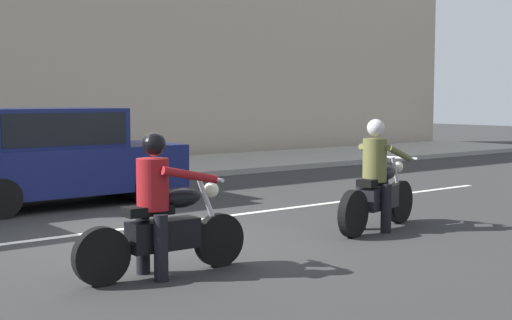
# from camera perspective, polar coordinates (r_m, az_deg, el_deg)

# --- Properties ---
(ground_plane) EXTENTS (80.00, 80.00, 0.00)m
(ground_plane) POSITION_cam_1_polar(r_m,az_deg,el_deg) (9.64, -9.10, -6.39)
(ground_plane) COLOR #2D2D2D
(lane_marking_stripe) EXTENTS (18.00, 0.14, 0.01)m
(lane_marking_stripe) POSITION_cam_1_polar(r_m,az_deg,el_deg) (10.25, -13.60, -5.77)
(lane_marking_stripe) COLOR silver
(lane_marking_stripe) RESTS_ON ground_plane
(motorcycle_with_rider_crimson) EXTENTS (2.02, 0.70, 1.54)m
(motorcycle_with_rider_crimson) POSITION_cam_1_polar(r_m,az_deg,el_deg) (7.62, -7.56, -4.53)
(motorcycle_with_rider_crimson) COLOR black
(motorcycle_with_rider_crimson) RESTS_ON ground_plane
(motorcycle_with_rider_olive) EXTENTS (2.04, 0.80, 1.60)m
(motorcycle_with_rider_olive) POSITION_cam_1_polar(r_m,az_deg,el_deg) (10.34, 9.73, -1.99)
(motorcycle_with_rider_olive) COLOR black
(motorcycle_with_rider_olive) RESTS_ON ground_plane
(parked_sedan_navy) EXTENTS (4.28, 1.82, 1.72)m
(parked_sedan_navy) POSITION_cam_1_polar(r_m,az_deg,el_deg) (12.99, -15.77, 0.31)
(parked_sedan_navy) COLOR #11194C
(parked_sedan_navy) RESTS_ON ground_plane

